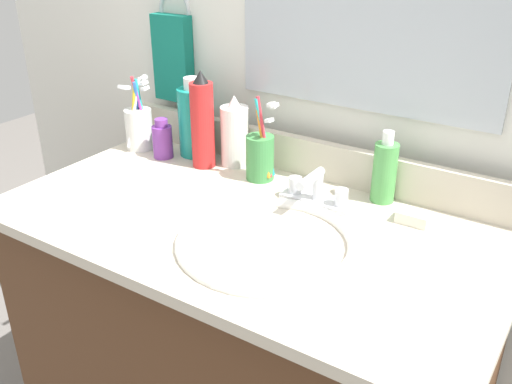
{
  "coord_description": "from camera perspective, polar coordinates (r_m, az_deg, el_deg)",
  "views": [
    {
      "loc": [
        0.57,
        -0.84,
        1.32
      ],
      "look_at": [
        0.03,
        0.0,
        0.83
      ],
      "focal_mm": 40.18,
      "sensor_mm": 36.0,
      "label": 1
    }
  ],
  "objects": [
    {
      "name": "countertop",
      "position": [
        1.16,
        -1.09,
        -3.33
      ],
      "size": [
        1.04,
        0.56,
        0.02
      ],
      "primitive_type": "cube",
      "color": "beige",
      "rests_on": "vanity_cabinet"
    },
    {
      "name": "bottle_mouthwash_teal",
      "position": [
        1.45,
        -6.22,
        7.07
      ],
      "size": [
        0.08,
        0.08,
        0.2
      ],
      "color": "teal",
      "rests_on": "countertop"
    },
    {
      "name": "cup_green",
      "position": [
        1.32,
        0.44,
        3.61
      ],
      "size": [
        0.07,
        0.06,
        0.2
      ],
      "color": "#3F8C47",
      "rests_on": "countertop"
    },
    {
      "name": "cup_white_ceramic",
      "position": [
        1.53,
        -11.57,
        6.4
      ],
      "size": [
        0.07,
        0.09,
        0.19
      ],
      "color": "white",
      "rests_on": "countertop"
    },
    {
      "name": "backsplash",
      "position": [
        1.35,
        5.27,
        3.46
      ],
      "size": [
        1.04,
        0.02,
        0.09
      ],
      "primitive_type": "cube",
      "color": "beige",
      "rests_on": "countertop"
    },
    {
      "name": "bottle_lotion_white",
      "position": [
        1.39,
        -2.14,
        5.73
      ],
      "size": [
        0.07,
        0.07,
        0.17
      ],
      "color": "white",
      "rests_on": "countertop"
    },
    {
      "name": "bottle_spray_red",
      "position": [
        1.38,
        -5.35,
        6.88
      ],
      "size": [
        0.06,
        0.06,
        0.24
      ],
      "color": "red",
      "rests_on": "countertop"
    },
    {
      "name": "towel_ring",
      "position": [
        1.53,
        -8.09,
        17.54
      ],
      "size": [
        0.1,
        0.01,
        0.1
      ],
      "primitive_type": "torus",
      "rotation": [
        1.57,
        0.0,
        0.0
      ],
      "color": "silver"
    },
    {
      "name": "bottle_cream_purple",
      "position": [
        1.46,
        -9.29,
        5.12
      ],
      "size": [
        0.05,
        0.05,
        0.1
      ],
      "color": "#7A3899",
      "rests_on": "countertop"
    },
    {
      "name": "faucet",
      "position": [
        1.21,
        6.03,
        -0.08
      ],
      "size": [
        0.16,
        0.1,
        0.08
      ],
      "color": "silver",
      "rests_on": "countertop"
    },
    {
      "name": "hand_towel",
      "position": [
        1.54,
        -8.26,
        13.02
      ],
      "size": [
        0.11,
        0.04,
        0.22
      ],
      "primitive_type": "cube",
      "color": "#147260"
    },
    {
      "name": "sink_basin",
      "position": [
        1.09,
        1.12,
        -6.56
      ],
      "size": [
        0.35,
        0.35,
        0.11
      ],
      "color": "white",
      "rests_on": "countertop"
    },
    {
      "name": "soap_bar",
      "position": [
        1.19,
        15.42,
        -2.42
      ],
      "size": [
        0.06,
        0.04,
        0.02
      ],
      "primitive_type": "cube",
      "color": "white",
      "rests_on": "countertop"
    },
    {
      "name": "vanity_cabinet",
      "position": [
        1.39,
        -0.95,
        -17.15
      ],
      "size": [
        1.0,
        0.51,
        0.74
      ],
      "primitive_type": "cube",
      "color": "#4C2D19",
      "rests_on": "ground_plane"
    },
    {
      "name": "back_wall",
      "position": [
        1.46,
        6.18,
        -1.43
      ],
      "size": [
        2.14,
        0.04,
        1.3
      ],
      "primitive_type": "cube",
      "color": "silver",
      "rests_on": "ground_plane"
    },
    {
      "name": "bottle_toner_green",
      "position": [
        1.24,
        12.68,
        2.02
      ],
      "size": [
        0.05,
        0.05,
        0.16
      ],
      "color": "#4C9E4C",
      "rests_on": "countertop"
    }
  ]
}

